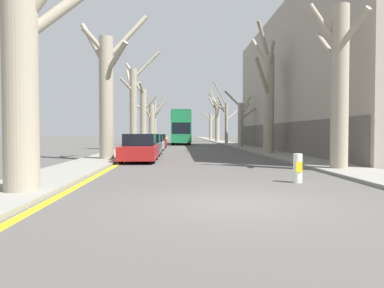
% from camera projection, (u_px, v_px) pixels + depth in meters
% --- Properties ---
extents(ground_plane, '(300.00, 300.00, 0.00)m').
position_uv_depth(ground_plane, '(235.00, 203.00, 8.38)').
color(ground_plane, '#4C4947').
extents(sidewalk_left, '(2.39, 120.00, 0.12)m').
position_uv_depth(sidewalk_left, '(150.00, 142.00, 58.10)').
color(sidewalk_left, gray).
rests_on(sidewalk_left, ground).
extents(sidewalk_right, '(2.39, 120.00, 0.12)m').
position_uv_depth(sidewalk_right, '(222.00, 142.00, 58.53)').
color(sidewalk_right, gray).
rests_on(sidewalk_right, ground).
extents(building_facade_right, '(10.08, 31.29, 11.59)m').
position_uv_depth(building_facade_right, '(335.00, 82.00, 31.10)').
color(building_facade_right, '#9E9384').
rests_on(building_facade_right, ground).
extents(kerb_line_stripe, '(0.24, 120.00, 0.01)m').
position_uv_depth(kerb_line_stripe, '(159.00, 142.00, 58.15)').
color(kerb_line_stripe, yellow).
rests_on(kerb_line_stripe, ground).
extents(street_tree_left_0, '(2.84, 2.05, 7.07)m').
position_uv_depth(street_tree_left_0, '(26.00, 79.00, 9.45)').
color(street_tree_left_0, gray).
rests_on(street_tree_left_0, ground).
extents(street_tree_left_1, '(4.23, 3.27, 8.45)m').
position_uv_depth(street_tree_left_1, '(107.00, 89.00, 21.06)').
color(street_tree_left_1, gray).
rests_on(street_tree_left_1, ground).
extents(street_tree_left_2, '(3.60, 3.33, 9.03)m').
position_uv_depth(street_tree_left_2, '(134.00, 104.00, 33.63)').
color(street_tree_left_2, gray).
rests_on(street_tree_left_2, ground).
extents(street_tree_left_3, '(3.08, 2.48, 8.47)m').
position_uv_depth(street_tree_left_3, '(143.00, 115.00, 44.91)').
color(street_tree_left_3, gray).
rests_on(street_tree_left_3, ground).
extents(street_tree_left_4, '(4.62, 2.15, 6.61)m').
position_uv_depth(street_tree_left_4, '(151.00, 121.00, 56.49)').
color(street_tree_left_4, gray).
rests_on(street_tree_left_4, ground).
extents(street_tree_left_5, '(2.47, 1.76, 7.89)m').
position_uv_depth(street_tree_left_5, '(155.00, 119.00, 68.13)').
color(street_tree_left_5, gray).
rests_on(street_tree_left_5, ground).
extents(street_tree_right_0, '(1.91, 3.15, 6.93)m').
position_uv_depth(street_tree_right_0, '(339.00, 83.00, 15.35)').
color(street_tree_right_0, gray).
rests_on(street_tree_right_0, ground).
extents(street_tree_right_1, '(2.40, 4.59, 9.54)m').
position_uv_depth(street_tree_right_1, '(268.00, 96.00, 27.47)').
color(street_tree_right_1, gray).
rests_on(street_tree_right_1, ground).
extents(street_tree_right_2, '(3.29, 1.95, 5.94)m').
position_uv_depth(street_tree_right_2, '(241.00, 122.00, 38.88)').
color(street_tree_right_2, gray).
rests_on(street_tree_right_2, ground).
extents(street_tree_right_3, '(4.54, 3.47, 8.54)m').
position_uv_depth(street_tree_right_3, '(226.00, 119.00, 51.08)').
color(street_tree_right_3, gray).
rests_on(street_tree_right_3, ground).
extents(street_tree_right_4, '(2.07, 3.34, 8.67)m').
position_uv_depth(street_tree_right_4, '(217.00, 118.00, 62.32)').
color(street_tree_right_4, gray).
rests_on(street_tree_right_4, ground).
extents(street_tree_right_5, '(3.70, 1.19, 6.02)m').
position_uv_depth(street_tree_right_5, '(211.00, 125.00, 74.26)').
color(street_tree_right_5, gray).
rests_on(street_tree_right_5, ground).
extents(double_decker_bus, '(2.49, 11.09, 4.36)m').
position_uv_depth(double_decker_bus, '(181.00, 126.00, 49.83)').
color(double_decker_bus, '#1E7F47').
rests_on(double_decker_bus, ground).
extents(parked_car_0, '(1.85, 4.36, 1.51)m').
position_uv_depth(parked_car_0, '(140.00, 149.00, 20.29)').
color(parked_car_0, maroon).
rests_on(parked_car_0, ground).
extents(parked_car_1, '(1.84, 4.44, 1.47)m').
position_uv_depth(parked_car_1, '(148.00, 145.00, 25.79)').
color(parked_car_1, '#4C5156').
rests_on(parked_car_1, ground).
extents(parked_car_2, '(1.75, 4.02, 1.28)m').
position_uv_depth(parked_car_2, '(154.00, 144.00, 32.29)').
color(parked_car_2, '#9EA3AD').
rests_on(parked_car_2, ground).
extents(parked_car_3, '(1.78, 4.58, 1.39)m').
position_uv_depth(parked_car_3, '(158.00, 141.00, 38.89)').
color(parked_car_3, maroon).
rests_on(parked_car_3, ground).
extents(traffic_bollard, '(0.28, 0.29, 0.92)m').
position_uv_depth(traffic_bollard, '(298.00, 168.00, 11.81)').
color(traffic_bollard, white).
rests_on(traffic_bollard, ground).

